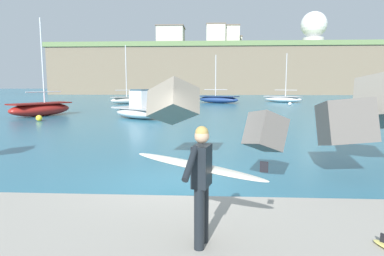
{
  "coord_description": "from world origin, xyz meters",
  "views": [
    {
      "loc": [
        0.9,
        -8.69,
        2.6
      ],
      "look_at": [
        0.39,
        0.5,
        1.4
      ],
      "focal_mm": 31.39,
      "sensor_mm": 36.0,
      "label": 1
    }
  ],
  "objects_px": {
    "station_building_central": "(216,35)",
    "station_building_annex": "(171,36)",
    "boat_near_left": "(41,109)",
    "boat_mid_right": "(140,110)",
    "boat_near_centre": "(283,99)",
    "boat_mid_left": "(218,99)",
    "mooring_buoy_middle": "(290,104)",
    "mooring_buoy_inner": "(39,118)",
    "station_building_west": "(230,37)",
    "station_building_east": "(234,44)",
    "surfer_with_board": "(201,175)",
    "boat_mid_centre": "(129,100)",
    "radar_dome": "(314,29)"
  },
  "relations": [
    {
      "from": "surfer_with_board",
      "to": "mooring_buoy_middle",
      "type": "xyz_separation_m",
      "value": [
        9.94,
        37.43,
        -1.06
      ]
    },
    {
      "from": "boat_near_centre",
      "to": "mooring_buoy_inner",
      "type": "height_order",
      "value": "boat_near_centre"
    },
    {
      "from": "mooring_buoy_inner",
      "to": "mooring_buoy_middle",
      "type": "height_order",
      "value": "same"
    },
    {
      "from": "station_building_central",
      "to": "station_building_annex",
      "type": "bearing_deg",
      "value": -156.42
    },
    {
      "from": "boat_near_left",
      "to": "station_building_central",
      "type": "relative_size",
      "value": 1.26
    },
    {
      "from": "mooring_buoy_inner",
      "to": "radar_dome",
      "type": "relative_size",
      "value": 0.04
    },
    {
      "from": "boat_mid_left",
      "to": "station_building_east",
      "type": "distance_m",
      "value": 64.13
    },
    {
      "from": "mooring_buoy_middle",
      "to": "station_building_west",
      "type": "relative_size",
      "value": 0.06
    },
    {
      "from": "surfer_with_board",
      "to": "boat_mid_left",
      "type": "bearing_deg",
      "value": 88.38
    },
    {
      "from": "surfer_with_board",
      "to": "station_building_central",
      "type": "distance_m",
      "value": 95.03
    },
    {
      "from": "station_building_west",
      "to": "station_building_central",
      "type": "bearing_deg",
      "value": -144.3
    },
    {
      "from": "mooring_buoy_inner",
      "to": "boat_mid_left",
      "type": "bearing_deg",
      "value": 61.39
    },
    {
      "from": "surfer_with_board",
      "to": "station_building_west",
      "type": "distance_m",
      "value": 98.18
    },
    {
      "from": "surfer_with_board",
      "to": "boat_near_left",
      "type": "distance_m",
      "value": 26.16
    },
    {
      "from": "station_building_west",
      "to": "station_building_east",
      "type": "bearing_deg",
      "value": 78.3
    },
    {
      "from": "boat_near_left",
      "to": "boat_mid_centre",
      "type": "relative_size",
      "value": 1.03
    },
    {
      "from": "boat_mid_left",
      "to": "boat_mid_right",
      "type": "bearing_deg",
      "value": -106.49
    },
    {
      "from": "boat_mid_left",
      "to": "mooring_buoy_middle",
      "type": "height_order",
      "value": "boat_mid_left"
    },
    {
      "from": "station_building_west",
      "to": "station_building_annex",
      "type": "relative_size",
      "value": 1.02
    },
    {
      "from": "boat_near_centre",
      "to": "boat_mid_left",
      "type": "bearing_deg",
      "value": -164.48
    },
    {
      "from": "boat_near_centre",
      "to": "station_building_east",
      "type": "relative_size",
      "value": 1.04
    },
    {
      "from": "boat_near_centre",
      "to": "boat_mid_centre",
      "type": "bearing_deg",
      "value": -166.5
    },
    {
      "from": "surfer_with_board",
      "to": "boat_mid_right",
      "type": "relative_size",
      "value": 0.41
    },
    {
      "from": "mooring_buoy_inner",
      "to": "station_building_east",
      "type": "distance_m",
      "value": 89.88
    },
    {
      "from": "station_building_west",
      "to": "boat_near_centre",
      "type": "bearing_deg",
      "value": -84.45
    },
    {
      "from": "boat_mid_centre",
      "to": "station_building_annex",
      "type": "height_order",
      "value": "station_building_annex"
    },
    {
      "from": "boat_mid_centre",
      "to": "station_building_central",
      "type": "xyz_separation_m",
      "value": [
        12.33,
        53.65,
        15.96
      ]
    },
    {
      "from": "boat_near_left",
      "to": "mooring_buoy_middle",
      "type": "distance_m",
      "value": 28.34
    },
    {
      "from": "boat_near_left",
      "to": "boat_mid_left",
      "type": "xyz_separation_m",
      "value": [
        15.13,
        20.53,
        -0.07
      ]
    },
    {
      "from": "mooring_buoy_inner",
      "to": "mooring_buoy_middle",
      "type": "xyz_separation_m",
      "value": [
        22.02,
        19.11,
        0.0
      ]
    },
    {
      "from": "boat_near_left",
      "to": "station_building_annex",
      "type": "relative_size",
      "value": 1.05
    },
    {
      "from": "surfer_with_board",
      "to": "station_building_east",
      "type": "relative_size",
      "value": 0.31
    },
    {
      "from": "boat_near_centre",
      "to": "station_building_west",
      "type": "bearing_deg",
      "value": 95.55
    },
    {
      "from": "boat_near_left",
      "to": "radar_dome",
      "type": "relative_size",
      "value": 0.72
    },
    {
      "from": "boat_near_left",
      "to": "boat_mid_right",
      "type": "relative_size",
      "value": 1.55
    },
    {
      "from": "boat_near_centre",
      "to": "radar_dome",
      "type": "distance_m",
      "value": 62.69
    },
    {
      "from": "station_building_west",
      "to": "station_building_central",
      "type": "height_order",
      "value": "station_building_central"
    },
    {
      "from": "station_building_annex",
      "to": "boat_near_centre",
      "type": "bearing_deg",
      "value": -63.45
    },
    {
      "from": "surfer_with_board",
      "to": "boat_near_left",
      "type": "bearing_deg",
      "value": 122.15
    },
    {
      "from": "boat_mid_left",
      "to": "station_building_west",
      "type": "bearing_deg",
      "value": 85.25
    },
    {
      "from": "boat_mid_centre",
      "to": "station_building_east",
      "type": "bearing_deg",
      "value": 74.26
    },
    {
      "from": "mooring_buoy_inner",
      "to": "mooring_buoy_middle",
      "type": "distance_m",
      "value": 29.15
    },
    {
      "from": "mooring_buoy_inner",
      "to": "station_building_west",
      "type": "xyz_separation_m",
      "value": [
        17.79,
        78.52,
        16.23
      ]
    },
    {
      "from": "boat_near_left",
      "to": "station_building_east",
      "type": "relative_size",
      "value": 1.18
    },
    {
      "from": "mooring_buoy_inner",
      "to": "station_building_central",
      "type": "xyz_separation_m",
      "value": [
        13.55,
        75.47,
        16.3
      ]
    },
    {
      "from": "boat_mid_right",
      "to": "station_building_east",
      "type": "height_order",
      "value": "station_building_east"
    },
    {
      "from": "boat_mid_left",
      "to": "boat_mid_right",
      "type": "xyz_separation_m",
      "value": [
        -6.53,
        -22.05,
        0.13
      ]
    },
    {
      "from": "boat_mid_centre",
      "to": "boat_mid_right",
      "type": "bearing_deg",
      "value": -74.16
    },
    {
      "from": "mooring_buoy_middle",
      "to": "station_building_west",
      "type": "height_order",
      "value": "station_building_west"
    },
    {
      "from": "boat_near_left",
      "to": "boat_mid_right",
      "type": "distance_m",
      "value": 8.73
    }
  ]
}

